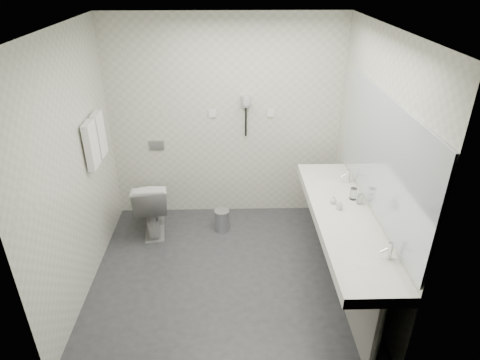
{
  "coord_description": "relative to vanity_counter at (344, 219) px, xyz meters",
  "views": [
    {
      "loc": [
        0.05,
        -3.49,
        2.98
      ],
      "look_at": [
        0.15,
        0.15,
        1.05
      ],
      "focal_mm": 31.16,
      "sensor_mm": 36.0,
      "label": 1
    }
  ],
  "objects": [
    {
      "name": "floor",
      "position": [
        -1.12,
        0.2,
        -0.8
      ],
      "size": [
        2.8,
        2.8,
        0.0
      ],
      "primitive_type": "plane",
      "color": "#2B2B30",
      "rests_on": "ground"
    },
    {
      "name": "ceiling",
      "position": [
        -1.12,
        0.2,
        1.7
      ],
      "size": [
        2.8,
        2.8,
        0.0
      ],
      "primitive_type": "plane",
      "rotation": [
        3.14,
        0.0,
        0.0
      ],
      "color": "silver",
      "rests_on": "wall_back"
    },
    {
      "name": "wall_back",
      "position": [
        -1.12,
        1.5,
        0.45
      ],
      "size": [
        2.8,
        0.0,
        2.8
      ],
      "primitive_type": "plane",
      "rotation": [
        1.57,
        0.0,
        0.0
      ],
      "color": "beige",
      "rests_on": "floor"
    },
    {
      "name": "wall_front",
      "position": [
        -1.12,
        -1.1,
        0.45
      ],
      "size": [
        2.8,
        0.0,
        2.8
      ],
      "primitive_type": "plane",
      "rotation": [
        -1.57,
        0.0,
        0.0
      ],
      "color": "beige",
      "rests_on": "floor"
    },
    {
      "name": "wall_left",
      "position": [
        -2.52,
        0.2,
        0.45
      ],
      "size": [
        0.0,
        2.6,
        2.6
      ],
      "primitive_type": "plane",
      "rotation": [
        1.57,
        0.0,
        1.57
      ],
      "color": "beige",
      "rests_on": "floor"
    },
    {
      "name": "wall_right",
      "position": [
        0.27,
        0.2,
        0.45
      ],
      "size": [
        0.0,
        2.6,
        2.6
      ],
      "primitive_type": "plane",
      "rotation": [
        1.57,
        0.0,
        -1.57
      ],
      "color": "beige",
      "rests_on": "floor"
    },
    {
      "name": "vanity_counter",
      "position": [
        0.0,
        0.0,
        0.0
      ],
      "size": [
        0.55,
        2.2,
        0.1
      ],
      "primitive_type": "cube",
      "color": "silver",
      "rests_on": "floor"
    },
    {
      "name": "vanity_panel",
      "position": [
        0.02,
        0.0,
        -0.42
      ],
      "size": [
        0.03,
        2.15,
        0.75
      ],
      "primitive_type": "cube",
      "color": "gray",
      "rests_on": "floor"
    },
    {
      "name": "vanity_post_near",
      "position": [
        0.05,
        -1.04,
        -0.42
      ],
      "size": [
        0.06,
        0.06,
        0.75
      ],
      "primitive_type": "cylinder",
      "color": "silver",
      "rests_on": "floor"
    },
    {
      "name": "vanity_post_far",
      "position": [
        0.05,
        1.04,
        -0.42
      ],
      "size": [
        0.06,
        0.06,
        0.75
      ],
      "primitive_type": "cylinder",
      "color": "silver",
      "rests_on": "floor"
    },
    {
      "name": "mirror",
      "position": [
        0.26,
        0.0,
        0.65
      ],
      "size": [
        0.02,
        2.2,
        1.05
      ],
      "primitive_type": "cube",
      "color": "#B2BCC6",
      "rests_on": "wall_right"
    },
    {
      "name": "basin_near",
      "position": [
        0.0,
        -0.65,
        0.04
      ],
      "size": [
        0.4,
        0.31,
        0.05
      ],
      "primitive_type": "ellipsoid",
      "color": "silver",
      "rests_on": "vanity_counter"
    },
    {
      "name": "basin_far",
      "position": [
        0.0,
        0.65,
        0.04
      ],
      "size": [
        0.4,
        0.31,
        0.05
      ],
      "primitive_type": "ellipsoid",
      "color": "silver",
      "rests_on": "vanity_counter"
    },
    {
      "name": "faucet_near",
      "position": [
        0.19,
        -0.65,
        0.12
      ],
      "size": [
        0.04,
        0.04,
        0.15
      ],
      "primitive_type": "cylinder",
      "color": "silver",
      "rests_on": "vanity_counter"
    },
    {
      "name": "faucet_far",
      "position": [
        0.19,
        0.65,
        0.12
      ],
      "size": [
        0.04,
        0.04,
        0.15
      ],
      "primitive_type": "cylinder",
      "color": "silver",
      "rests_on": "vanity_counter"
    },
    {
      "name": "soap_bottle_a",
      "position": [
        -0.03,
        0.09,
        0.1
      ],
      "size": [
        0.06,
        0.06,
        0.1
      ],
      "primitive_type": "imported",
      "rotation": [
        0.0,
        0.0,
        0.65
      ],
      "color": "white",
      "rests_on": "vanity_counter"
    },
    {
      "name": "soap_bottle_b",
      "position": [
        -0.06,
        0.21,
        0.09
      ],
      "size": [
        0.09,
        0.09,
        0.08
      ],
      "primitive_type": "imported",
      "rotation": [
        0.0,
        0.0,
        -0.82
      ],
      "color": "white",
      "rests_on": "vanity_counter"
    },
    {
      "name": "glass_left",
      "position": [
        0.2,
        0.2,
        0.1
      ],
      "size": [
        0.07,
        0.07,
        0.1
      ],
      "primitive_type": "cylinder",
      "rotation": [
        0.0,
        0.0,
        0.19
      ],
      "color": "silver",
      "rests_on": "vanity_counter"
    },
    {
      "name": "glass_right",
      "position": [
        0.16,
        0.29,
        0.11
      ],
      "size": [
        0.09,
        0.09,
        0.12
      ],
      "primitive_type": "cylinder",
      "rotation": [
        0.0,
        0.0,
        -0.41
      ],
      "color": "silver",
      "rests_on": "vanity_counter"
    },
    {
      "name": "toilet",
      "position": [
        -2.03,
        1.05,
        -0.44
      ],
      "size": [
        0.5,
        0.76,
        0.72
      ],
      "primitive_type": "imported",
      "rotation": [
        0.0,
        0.0,
        3.28
      ],
      "color": "silver",
      "rests_on": "floor"
    },
    {
      "name": "flush_plate",
      "position": [
        -1.98,
        1.49,
        0.15
      ],
      "size": [
        0.18,
        0.02,
        0.12
      ],
      "primitive_type": "cube",
      "color": "#B2B5BA",
      "rests_on": "wall_back"
    },
    {
      "name": "pedal_bin",
      "position": [
        -1.18,
        1.02,
        -0.67
      ],
      "size": [
        0.23,
        0.23,
        0.26
      ],
      "primitive_type": "cylinder",
      "rotation": [
        0.0,
        0.0,
        0.3
      ],
      "color": "#B2B5BA",
      "rests_on": "floor"
    },
    {
      "name": "bin_lid",
      "position": [
        -1.18,
        1.02,
        -0.53
      ],
      "size": [
        0.18,
        0.18,
        0.02
      ],
      "primitive_type": "cylinder",
      "color": "#B2B5BA",
      "rests_on": "pedal_bin"
    },
    {
      "name": "towel_rail",
      "position": [
        -2.47,
        0.75,
        0.75
      ],
      "size": [
        0.02,
        0.62,
        0.02
      ],
      "primitive_type": "cylinder",
      "rotation": [
        1.57,
        0.0,
        0.0
      ],
      "color": "silver",
      "rests_on": "wall_left"
    },
    {
      "name": "towel_near",
      "position": [
        -2.46,
        0.61,
        0.53
      ],
      "size": [
        0.07,
        0.24,
        0.48
      ],
      "primitive_type": "cube",
      "color": "white",
      "rests_on": "towel_rail"
    },
    {
      "name": "towel_far",
      "position": [
        -2.46,
        0.89,
        0.53
      ],
      "size": [
        0.07,
        0.24,
        0.48
      ],
      "primitive_type": "cube",
      "color": "white",
      "rests_on": "towel_rail"
    },
    {
      "name": "dryer_cradle",
      "position": [
        -0.88,
        1.47,
        0.7
      ],
      "size": [
        0.1,
        0.04,
        0.14
      ],
      "primitive_type": "cube",
      "color": "#9B9A9F",
      "rests_on": "wall_back"
    },
    {
      "name": "dryer_barrel",
      "position": [
        -0.88,
        1.4,
        0.73
      ],
      "size": [
        0.08,
        0.14,
        0.08
      ],
      "primitive_type": "cylinder",
      "rotation": [
        1.57,
        0.0,
        0.0
      ],
      "color": "#9B9A9F",
      "rests_on": "dryer_cradle"
    },
    {
      "name": "dryer_cord",
      "position": [
        -0.88,
        1.46,
        0.45
      ],
      "size": [
        0.02,
        0.02,
        0.35
      ],
      "primitive_type": "cylinder",
      "color": "black",
      "rests_on": "dryer_cradle"
    },
    {
      "name": "switch_plate_a",
      "position": [
        -1.27,
        1.49,
        0.55
      ],
      "size": [
        0.09,
        0.02,
        0.09
      ],
      "primitive_type": "cube",
      "color": "silver",
      "rests_on": "wall_back"
    },
    {
      "name": "switch_plate_b",
      "position": [
        -0.57,
        1.49,
        0.55
      ],
      "size": [
        0.09,
        0.02,
        0.09
      ],
      "primitive_type": "cube",
      "color": "silver",
      "rests_on": "wall_back"
    }
  ]
}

